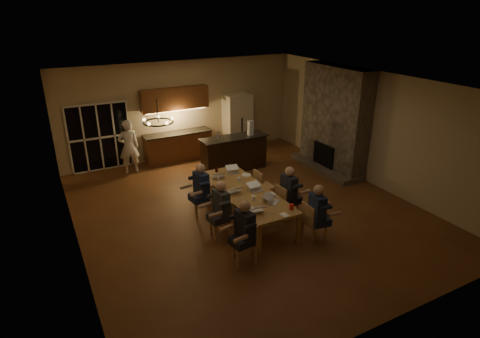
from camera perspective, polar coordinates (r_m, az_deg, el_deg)
name	(u,v)px	position (r m, az deg, el deg)	size (l,w,h in m)	color
floor	(247,209)	(10.25, 0.94, -5.78)	(9.00, 9.00, 0.00)	brown
back_wall	(181,110)	(13.57, -8.33, 8.35)	(8.00, 0.04, 3.20)	tan
left_wall	(68,183)	(8.56, -23.33, -1.81)	(0.04, 9.00, 3.20)	tan
right_wall	(371,128)	(11.98, 18.19, 5.57)	(0.04, 9.00, 3.20)	tan
ceiling	(247,82)	(9.18, 1.07, 12.22)	(8.00, 9.00, 0.04)	white
french_doors	(100,138)	(13.06, -19.32, 4.23)	(1.86, 0.08, 2.10)	black
fireplace	(335,119)	(12.60, 13.31, 6.89)	(0.58, 2.50, 3.20)	#706558
kitchenette	(177,125)	(13.29, -8.97, 6.22)	(2.24, 0.68, 2.40)	brown
refrigerator	(237,123)	(14.13, -0.37, 6.62)	(0.90, 0.68, 2.00)	beige
dining_table	(245,205)	(9.68, 0.76, -5.08)	(1.10, 3.10, 0.75)	tan
bar_island	(234,153)	(12.47, -0.87, 2.23)	(2.10, 0.68, 1.08)	black
chair_left_near	(244,242)	(8.12, 0.64, -10.37)	(0.44, 0.44, 0.89)	tan
chair_left_mid	(221,219)	(8.95, -2.74, -7.06)	(0.44, 0.44, 0.89)	tan
chair_left_far	(203,200)	(9.79, -5.27, -4.38)	(0.44, 0.44, 0.89)	tan
chair_right_near	(315,221)	(8.98, 10.57, -7.35)	(0.44, 0.44, 0.89)	tan
chair_right_mid	(287,202)	(9.73, 6.69, -4.64)	(0.44, 0.44, 0.89)	tan
chair_right_far	(265,186)	(10.49, 3.52, -2.42)	(0.44, 0.44, 0.89)	tan
person_left_near	(245,233)	(7.96, 0.68, -9.05)	(0.60, 0.60, 1.38)	#202129
person_right_near	(317,215)	(8.75, 10.85, -6.38)	(0.60, 0.60, 1.38)	#1D2C48
person_left_mid	(221,210)	(8.77, -2.69, -5.87)	(0.60, 0.60, 1.38)	#353B3E
person_right_mid	(289,194)	(9.55, 6.92, -3.55)	(0.60, 0.60, 1.38)	#202129
person_left_far	(201,190)	(9.70, -5.51, -3.05)	(0.60, 0.60, 1.38)	#1D2C48
standing_person	(129,147)	(12.59, -15.54, 3.04)	(0.61, 0.40, 1.69)	white
chandelier	(158,122)	(7.88, -11.55, 6.55)	(0.59, 0.59, 0.03)	black
laptop_a	(255,206)	(8.58, 2.19, -5.26)	(0.32, 0.28, 0.23)	silver
laptop_b	(273,198)	(8.95, 4.77, -4.09)	(0.32, 0.28, 0.23)	silver
laptop_c	(233,187)	(9.41, -1.05, -2.61)	(0.32, 0.28, 0.23)	silver
laptop_d	(256,186)	(9.46, 2.30, -2.48)	(0.32, 0.28, 0.23)	silver
laptop_e	(218,173)	(10.23, -3.16, -0.52)	(0.32, 0.28, 0.23)	silver
laptop_f	(233,169)	(10.43, -0.99, -0.02)	(0.32, 0.28, 0.23)	silver
mug_front	(254,198)	(9.06, 1.94, -4.10)	(0.08, 0.08, 0.10)	white
mug_mid	(239,179)	(9.99, -0.15, -1.47)	(0.09, 0.09, 0.10)	white
mug_back	(218,178)	(10.05, -3.12, -1.36)	(0.07, 0.07, 0.10)	white
redcup_near	(291,207)	(8.72, 7.32, -5.35)	(0.10, 0.10, 0.12)	red
redcup_mid	(224,186)	(9.61, -2.32, -2.43)	(0.10, 0.10, 0.12)	red
can_silver	(264,199)	(8.99, 3.44, -4.28)	(0.07, 0.07, 0.12)	#B2B2B7
can_cola	(217,170)	(10.56, -3.36, -0.08)	(0.07, 0.07, 0.12)	#3F0F0C
can_right	(257,181)	(9.87, 2.47, -1.74)	(0.06, 0.06, 0.12)	#B2B2B7
plate_near	(270,195)	(9.32, 4.29, -3.65)	(0.27, 0.27, 0.02)	white
plate_left	(251,209)	(8.66, 1.64, -5.73)	(0.22, 0.22, 0.02)	white
plate_far	(246,175)	(10.35, 0.89, -0.85)	(0.25, 0.25, 0.02)	white
notepad	(285,215)	(8.49, 6.37, -6.52)	(0.14, 0.20, 0.01)	white
bar_bottle	(218,136)	(12.01, -3.12, 4.72)	(0.08, 0.08, 0.24)	#99999E
bar_blender	(250,128)	(12.41, 1.49, 5.86)	(0.15, 0.15, 0.46)	silver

